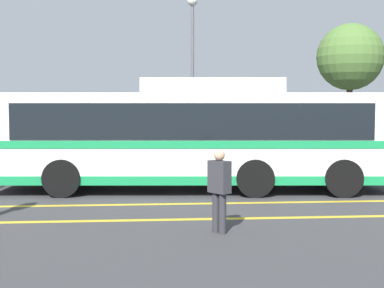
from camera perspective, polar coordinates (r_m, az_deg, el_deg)
name	(u,v)px	position (r m, az deg, el deg)	size (l,w,h in m)	color
ground_plane	(174,190)	(15.37, -1.92, -4.89)	(220.00, 220.00, 0.00)	#38383A
lane_strip_0	(199,204)	(13.13, 0.78, -6.37)	(0.20, 31.01, 0.01)	gold
lane_strip_1	(208,219)	(11.35, 1.67, -8.00)	(0.20, 31.01, 0.01)	gold
curb_strip	(180,165)	(21.31, -1.33, -2.24)	(39.01, 0.36, 0.15)	#99999E
transit_bus	(193,135)	(15.13, 0.07, 0.99)	(11.48, 3.49, 3.14)	white
parked_car_1	(66,151)	(20.63, -13.31, -0.71)	(4.37, 1.99, 1.46)	#4C3823
pedestrian_0	(219,186)	(9.98, 2.93, -4.53)	(0.43, 0.47, 1.56)	#2D2D33
street_lamp	(192,50)	(22.75, 0.05, 9.99)	(0.45, 0.45, 7.04)	#59595E
tree_1	(350,58)	(26.34, 16.52, 8.84)	(3.11, 3.11, 6.28)	#513823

